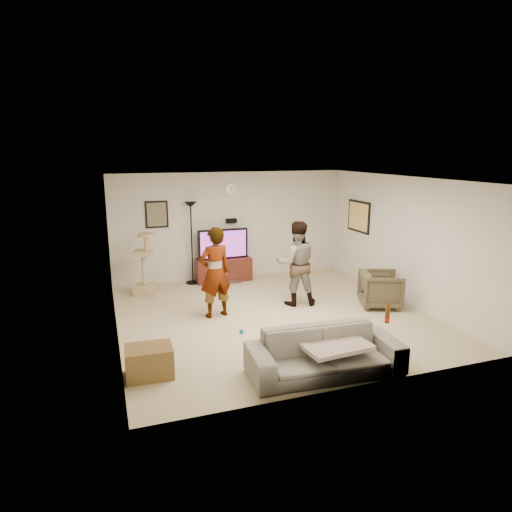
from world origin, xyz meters
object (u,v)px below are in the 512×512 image
object	(u,v)px
tv_stand	(223,270)
person_left	(215,272)
floor_lamp	(192,243)
beer_bottle	(388,314)
tv	(223,244)
person_right	(296,263)
armchair	(381,289)
sofa	(325,352)
side_table	(149,362)
cat_tree	(143,264)

from	to	relation	value
tv_stand	person_left	world-z (taller)	person_left
tv_stand	floor_lamp	world-z (taller)	floor_lamp
tv_stand	beer_bottle	world-z (taller)	beer_bottle
tv	person_left	bearing A→B (deg)	-108.64
person_right	armchair	bearing A→B (deg)	168.32
person_right	beer_bottle	xyz separation A→B (m)	(0.17, -2.76, -0.10)
floor_lamp	person_left	world-z (taller)	floor_lamp
floor_lamp	beer_bottle	distance (m)	5.18
floor_lamp	person_right	world-z (taller)	floor_lamp
floor_lamp	armchair	distance (m)	4.23
tv	sofa	bearing A→B (deg)	-88.45
person_right	tv_stand	bearing A→B (deg)	-53.18
sofa	beer_bottle	xyz separation A→B (m)	(0.96, 0.00, 0.43)
person_left	side_table	distance (m)	2.45
cat_tree	beer_bottle	xyz separation A→B (m)	(2.94, -4.37, 0.08)
person_right	armchair	xyz separation A→B (m)	(1.50, -0.67, -0.49)
tv_stand	tv	xyz separation A→B (m)	(0.00, 0.00, 0.61)
tv_stand	side_table	xyz separation A→B (m)	(-2.14, -4.09, -0.06)
cat_tree	armchair	xyz separation A→B (m)	(4.27, -2.29, -0.32)
beer_bottle	armchair	size ratio (longest dim) A/B	0.33
floor_lamp	cat_tree	world-z (taller)	floor_lamp
beer_bottle	side_table	xyz separation A→B (m)	(-3.23, 0.71, -0.53)
cat_tree	person_right	world-z (taller)	person_right
person_right	floor_lamp	bearing A→B (deg)	-39.40
person_left	side_table	world-z (taller)	person_left
armchair	side_table	size ratio (longest dim) A/B	1.22
tv_stand	tv	world-z (taller)	tv
person_left	person_right	size ratio (longest dim) A/B	1.00
beer_bottle	side_table	world-z (taller)	beer_bottle
sofa	beer_bottle	distance (m)	1.06
sofa	beer_bottle	bearing A→B (deg)	3.70
cat_tree	floor_lamp	bearing A→B (deg)	22.95
sofa	armchair	bearing A→B (deg)	45.91
cat_tree	person_left	xyz separation A→B (m)	(1.11, -1.75, 0.17)
tv_stand	cat_tree	world-z (taller)	cat_tree
side_table	tv_stand	bearing A→B (deg)	62.39
cat_tree	person_left	distance (m)	2.08
floor_lamp	beer_bottle	size ratio (longest dim) A/B	7.45
tv_stand	tv	size ratio (longest dim) A/B	1.11
tv	floor_lamp	distance (m)	0.72
tv	side_table	size ratio (longest dim) A/B	1.87
sofa	side_table	size ratio (longest dim) A/B	3.36
person_right	side_table	xyz separation A→B (m)	(-3.07, -2.05, -0.62)
armchair	side_table	distance (m)	4.77
tv_stand	beer_bottle	bearing A→B (deg)	-77.17
tv_stand	person_left	xyz separation A→B (m)	(-0.74, -2.18, 0.56)
beer_bottle	cat_tree	bearing A→B (deg)	123.89
tv	sofa	size ratio (longest dim) A/B	0.56
tv	side_table	world-z (taller)	tv
tv_stand	cat_tree	distance (m)	1.93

